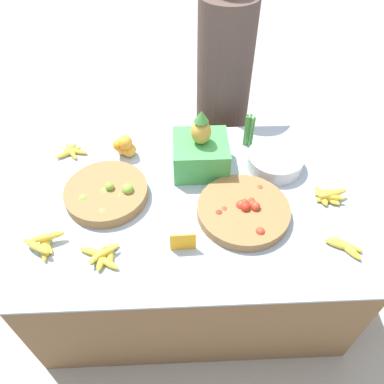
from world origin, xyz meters
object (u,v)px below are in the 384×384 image
at_px(metal_bowl, 275,161).
at_px(vendor_person, 222,100).
at_px(tomato_basket, 243,210).
at_px(produce_crate, 201,152).
at_px(lime_bowl, 107,193).
at_px(price_sign, 183,242).

relative_size(metal_bowl, vendor_person, 0.19).
distance_m(tomato_basket, produce_crate, 0.40).
height_order(metal_bowl, produce_crate, produce_crate).
height_order(lime_bowl, tomato_basket, lime_bowl).
relative_size(metal_bowl, price_sign, 2.60).
bearing_deg(vendor_person, metal_bowl, -71.89).
relative_size(tomato_basket, metal_bowl, 1.49).
bearing_deg(produce_crate, price_sign, -101.48).
distance_m(tomato_basket, vendor_person, 1.00).
height_order(metal_bowl, vendor_person, vendor_person).
distance_m(price_sign, vendor_person, 1.22).
distance_m(lime_bowl, produce_crate, 0.53).
relative_size(price_sign, produce_crate, 0.31).
bearing_deg(tomato_basket, produce_crate, 118.78).
distance_m(lime_bowl, metal_bowl, 0.91).
relative_size(lime_bowl, tomato_basket, 0.93).
bearing_deg(lime_bowl, produce_crate, 22.76).
xyz_separation_m(price_sign, vendor_person, (0.29, 1.19, -0.06)).
bearing_deg(metal_bowl, produce_crate, 178.42).
distance_m(tomato_basket, metal_bowl, 0.40).
relative_size(lime_bowl, metal_bowl, 1.38).
xyz_separation_m(tomato_basket, metal_bowl, (0.22, 0.33, 0.01)).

